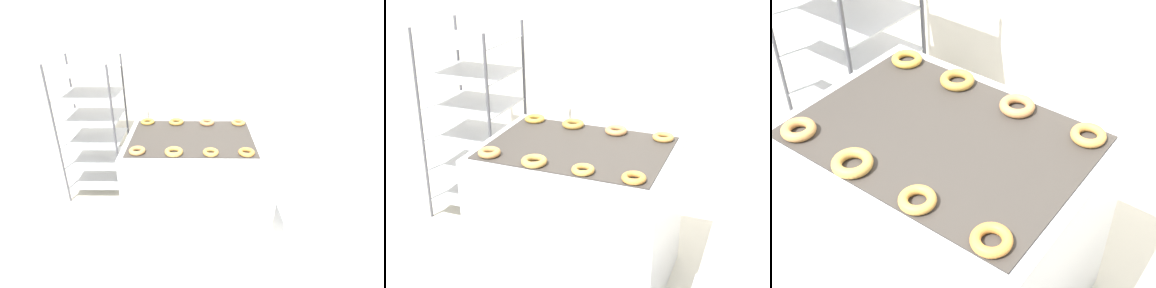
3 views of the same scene
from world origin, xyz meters
TOP-DOWN VIEW (x-y plane):
  - fryer_machine at (0.00, 0.69)m, footprint 1.20×0.89m
  - baking_rack_cart at (-1.09, 1.25)m, footprint 0.63×0.60m
  - donut_near_left at (-0.45, 0.38)m, footprint 0.14×0.14m
  - donut_near_midleft at (-0.14, 0.36)m, footprint 0.15×0.15m
  - donut_near_midright at (0.16, 0.36)m, footprint 0.13×0.13m
  - donut_near_right at (0.45, 0.36)m, footprint 0.14×0.14m
  - donut_far_left at (-0.45, 1.02)m, footprint 0.14×0.14m
  - donut_far_midleft at (-0.16, 1.02)m, footprint 0.15×0.15m
  - donut_far_midright at (0.15, 1.01)m, footprint 0.15×0.15m
  - donut_far_right at (0.47, 1.01)m, footprint 0.14×0.14m

SIDE VIEW (x-z plane):
  - fryer_machine at x=0.00m, z-range 0.00..0.94m
  - baking_rack_cart at x=-1.09m, z-range 0.01..1.55m
  - donut_far_left at x=-0.45m, z-range 0.94..0.97m
  - donut_near_midright at x=0.16m, z-range 0.94..0.97m
  - donut_far_right at x=0.47m, z-range 0.94..0.97m
  - donut_near_right at x=0.45m, z-range 0.94..0.97m
  - donut_far_midleft at x=-0.16m, z-range 0.94..0.98m
  - donut_far_midright at x=0.15m, z-range 0.94..0.98m
  - donut_near_left at x=-0.45m, z-range 0.94..0.98m
  - donut_near_midleft at x=-0.14m, z-range 0.94..0.98m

